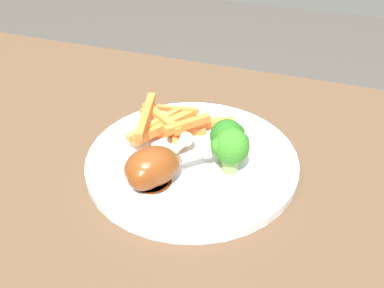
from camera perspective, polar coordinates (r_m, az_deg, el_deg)
The scene contains 7 objects.
dining_table at distance 0.63m, azimuth -4.30°, elevation -12.13°, with size 1.22×0.65×0.76m.
dinner_plate at distance 0.56m, azimuth -0.00°, elevation -2.15°, with size 0.27×0.27×0.01m, color silver.
broccoli_floret_front at distance 0.53m, azimuth 4.77°, elevation 1.02°, with size 0.04×0.04×0.06m.
broccoli_floret_middle at distance 0.51m, azimuth 5.24°, elevation -0.34°, with size 0.05×0.05×0.06m.
carrot_fries_pile at distance 0.59m, azimuth -2.84°, elevation 2.80°, with size 0.13×0.13×0.04m.
chicken_drumstick_near at distance 0.50m, azimuth -4.89°, elevation -2.92°, with size 0.10×0.10×0.05m.
chicken_drumstick_far at distance 0.51m, azimuth -5.13°, elevation -2.98°, with size 0.06×0.12×0.04m.
Camera 1 is at (-0.18, 0.38, 1.11)m, focal length 39.91 mm.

